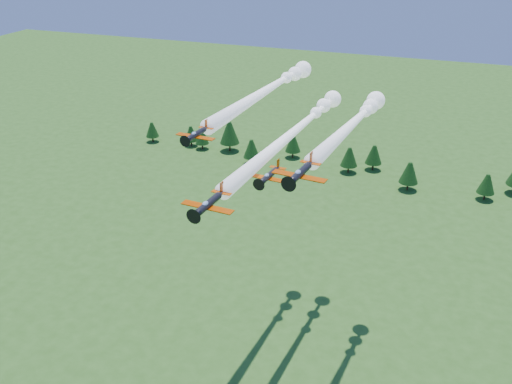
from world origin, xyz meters
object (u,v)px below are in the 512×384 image
(plane_left, at_px, (270,88))
(plane_slot, at_px, (269,176))
(plane_right, at_px, (355,122))
(plane_lead, at_px, (296,130))

(plane_left, relative_size, plane_slot, 6.55)
(plane_left, relative_size, plane_right, 1.11)
(plane_lead, bearing_deg, plane_left, 146.29)
(plane_left, height_order, plane_slot, plane_left)
(plane_lead, distance_m, plane_left, 10.87)
(plane_right, bearing_deg, plane_lead, -170.17)
(plane_lead, relative_size, plane_left, 1.19)
(plane_right, xyz_separation_m, plane_slot, (-9.60, -19.93, -3.76))
(plane_lead, distance_m, plane_right, 11.17)
(plane_lead, height_order, plane_left, plane_left)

